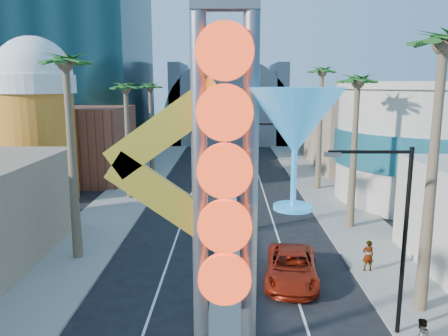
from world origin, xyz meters
TOP-DOWN VIEW (x-y plane):
  - sidewalk_west at (-9.50, 35.00)m, footprint 5.00×100.00m
  - sidewalk_east at (9.50, 35.00)m, footprint 5.00×100.00m
  - median at (0.00, 38.00)m, footprint 1.60×84.00m
  - brick_filler_west at (-16.00, 38.00)m, footprint 10.00×10.00m
  - filler_east at (16.00, 48.00)m, footprint 10.00×20.00m
  - beer_mug at (-17.00, 30.00)m, footprint 7.00×7.00m
  - turquoise_building at (18.00, 30.00)m, footprint 16.60×16.60m
  - canopy at (0.00, 72.00)m, footprint 22.00×16.00m
  - neon_sign at (0.82, 2.96)m, footprint 6.53×2.60m
  - streetlight_0 at (0.55, 20.00)m, footprint 3.79×0.25m
  - streetlight_1 at (-0.55, 44.00)m, footprint 3.79×0.25m
  - streetlight_2 at (6.72, 8.00)m, footprint 3.45×0.25m
  - palm_1 at (-9.00, 16.00)m, footprint 2.40×2.40m
  - palm_2 at (-9.00, 30.00)m, footprint 2.40×2.40m
  - palm_3 at (-9.00, 42.00)m, footprint 2.40×2.40m
  - palm_5 at (9.00, 10.00)m, footprint 2.40×2.40m
  - palm_6 at (9.00, 22.00)m, footprint 2.40×2.40m
  - palm_7 at (9.00, 34.00)m, footprint 2.40×2.40m
  - red_pickup at (3.47, 13.08)m, footprint 3.38×6.08m
  - pedestrian_a at (7.84, 14.16)m, footprint 0.66×0.45m

SIDE VIEW (x-z plane):
  - sidewalk_west at x=-9.50m, z-range 0.00..0.15m
  - sidewalk_east at x=9.50m, z-range 0.00..0.15m
  - median at x=0.00m, z-range 0.00..0.15m
  - red_pickup at x=3.47m, z-range 0.00..1.61m
  - pedestrian_a at x=7.84m, z-range 0.15..1.91m
  - brick_filler_west at x=-16.00m, z-range 0.00..8.00m
  - canopy at x=0.00m, z-range -6.69..15.31m
  - streetlight_2 at x=6.72m, z-range 0.83..8.83m
  - streetlight_0 at x=0.55m, z-range 0.88..8.88m
  - streetlight_1 at x=-0.55m, z-range 0.88..8.88m
  - filler_east at x=16.00m, z-range 0.00..10.00m
  - turquoise_building at x=18.00m, z-range -0.05..10.55m
  - neon_sign at x=0.82m, z-range 1.03..13.58m
  - beer_mug at x=-17.00m, z-range 0.59..15.09m
  - palm_2 at x=-9.00m, z-range 3.88..15.08m
  - palm_3 at x=-9.00m, z-range 3.88..15.08m
  - palm_6 at x=9.00m, z-range 4.08..15.78m
  - palm_1 at x=-9.00m, z-range 4.47..17.17m
  - palm_7 at x=9.00m, z-range 4.47..17.17m
  - palm_5 at x=9.00m, z-range 4.67..17.87m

